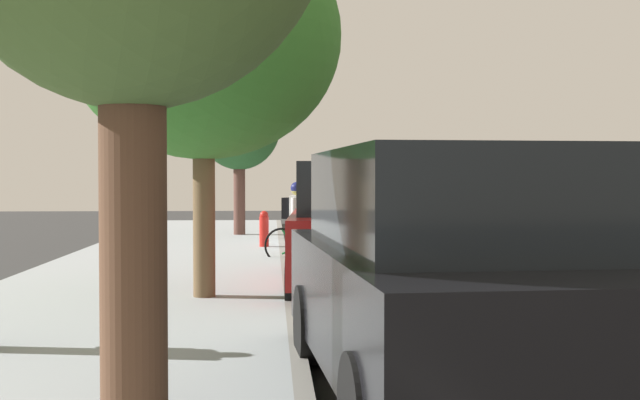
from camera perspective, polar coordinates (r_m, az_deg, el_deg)
The scene contains 12 objects.
ground at distance 11.46m, azimuth 5.87°, elevation -7.29°, with size 62.39×62.39×0.00m, color #2F2F2F.
sidewalk at distance 11.49m, azimuth -13.80°, elevation -6.95°, with size 4.45×38.99×0.14m, color #969CA1.
curb_edge at distance 11.31m, azimuth -2.14°, elevation -7.04°, with size 0.16×38.99×0.14m, color gray.
lane_stripe_bike_edge at distance 11.45m, azimuth 5.30°, elevation -7.28°, with size 0.12×38.99×0.01m, color white.
parked_sedan_silver_nearest at distance 20.26m, azimuth 0.75°, elevation -1.26°, with size 2.00×4.48×1.52m.
parked_suv_red_second at distance 12.44m, azimuth 2.42°, elevation -1.83°, with size 2.20×4.81×1.99m.
parked_suv_black_mid at distance 6.37m, azimuth 8.56°, elevation -5.17°, with size 2.22×4.82×1.99m.
bicycle_at_curb at distance 16.50m, azimuth -0.92°, elevation -3.17°, with size 1.76×0.50×0.80m.
cyclist_with_backpack at distance 16.91m, azimuth -1.75°, elevation -0.94°, with size 0.48×0.60×1.67m.
street_tree_near_cyclist at distance 23.14m, azimuth -5.69°, elevation 5.19°, with size 2.34×2.34×4.38m.
street_tree_mid_block at distance 11.33m, azimuth -8.18°, elevation 11.30°, with size 3.75×3.75×5.23m.
fire_hydrant at distance 19.07m, azimuth -3.94°, elevation -2.00°, with size 0.22×0.22×0.84m.
Camera 1 is at (1.82, 11.18, 1.78)m, focal length 45.63 mm.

